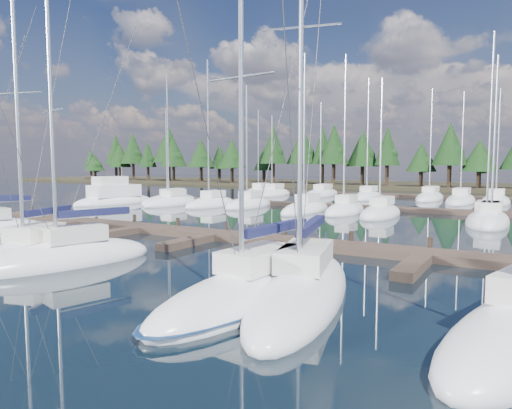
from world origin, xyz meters
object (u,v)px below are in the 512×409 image
Objects in this scene: front_sailboat_4 at (251,293)px; front_sailboat_5 at (302,290)px; main_dock at (212,236)px; front_sailboat_2 at (31,256)px; motor_yacht_left at (114,199)px; front_sailboat_3 at (67,258)px.

front_sailboat_4 is 1.74m from front_sailboat_5.
front_sailboat_2 reaches higher than main_dock.
motor_yacht_left is (-32.87, 24.03, 0.28)m from front_sailboat_4.
front_sailboat_2 is at bearing -174.64° from front_sailboat_5.
front_sailboat_5 is 1.48× the size of motor_yacht_left.
motor_yacht_left is (-22.96, 23.52, 0.27)m from front_sailboat_3.
main_dock is 9.93m from front_sailboat_2.
front_sailboat_3 is 11.25m from front_sailboat_5.
front_sailboat_4 is at bearing -36.17° from motor_yacht_left.
front_sailboat_2 is 13.03m from front_sailboat_5.
front_sailboat_2 reaches higher than motor_yacht_left.
motor_yacht_left is at bearing 134.32° from front_sailboat_3.
main_dock is 28.63m from motor_yacht_left.
front_sailboat_5 is (11.23, 0.61, 0.01)m from front_sailboat_3.
front_sailboat_5 reaches higher than front_sailboat_4.
front_sailboat_4 is at bearing -2.99° from front_sailboat_3.
main_dock is at bearing 131.96° from front_sailboat_4.
motor_yacht_left is at bearing 148.97° from main_dock.
front_sailboat_5 is (1.32, 1.13, 0.02)m from front_sailboat_4.
front_sailboat_4 is 40.72m from motor_yacht_left.
front_sailboat_4 is at bearing 0.43° from front_sailboat_2.
front_sailboat_4 is 0.82× the size of front_sailboat_5.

